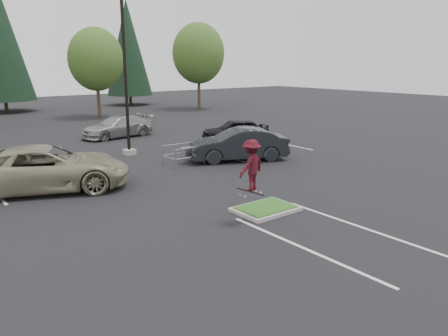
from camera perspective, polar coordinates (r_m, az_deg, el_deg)
ground at (r=15.78m, az=5.46°, el=-5.59°), size 120.00×120.00×0.00m
grass_median at (r=15.76m, az=5.47°, el=-5.32°), size 2.20×1.60×0.16m
stall_lines at (r=19.74m, az=-9.52°, el=-1.75°), size 22.62×17.60×0.01m
light_pole at (r=25.23m, az=-12.77°, el=11.92°), size 0.70×0.60×10.12m
decid_c at (r=43.77m, az=-16.40°, el=13.23°), size 5.12×5.12×8.38m
decid_d at (r=49.91m, az=-3.38°, el=14.49°), size 5.76×5.76×9.43m
conif_c at (r=55.88m, az=-12.44°, el=15.08°), size 5.50×5.50×12.50m
cart_corral at (r=22.95m, az=-4.35°, el=2.21°), size 3.64×1.42×1.02m
skateboarder at (r=14.08m, az=3.54°, el=0.30°), size 1.21×0.86×1.96m
car_l_tan at (r=19.48m, az=-22.50°, el=-0.01°), size 7.35×5.32×1.86m
car_r_charc at (r=23.53m, az=1.87°, el=3.09°), size 5.56×3.88×1.74m
car_r_black at (r=29.17m, az=1.54°, el=4.94°), size 4.81×3.50×1.52m
car_far_silver at (r=31.85m, az=-13.64°, el=5.28°), size 5.39×2.75×1.50m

